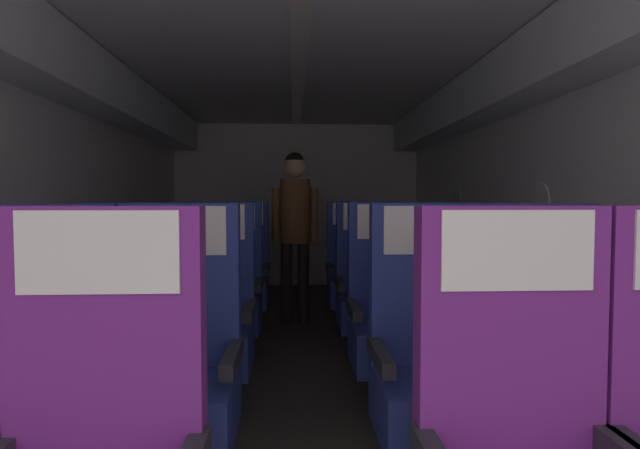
% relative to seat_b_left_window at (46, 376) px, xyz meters
% --- Properties ---
extents(ground, '(3.54, 7.52, 0.02)m').
position_rel_seat_b_left_window_xyz_m(ground, '(1.00, 1.40, -0.49)').
color(ground, '#3D3833').
extents(fuselage_shell, '(3.42, 7.17, 2.24)m').
position_rel_seat_b_left_window_xyz_m(fuselage_shell, '(1.00, 1.67, 1.13)').
color(fuselage_shell, silver).
rests_on(fuselage_shell, ground).
extents(seat_b_left_window, '(0.51, 0.46, 1.15)m').
position_rel_seat_b_left_window_xyz_m(seat_b_left_window, '(0.00, 0.00, 0.00)').
color(seat_b_left_window, '#38383D').
rests_on(seat_b_left_window, ground).
extents(seat_b_left_aisle, '(0.51, 0.46, 1.15)m').
position_rel_seat_b_left_window_xyz_m(seat_b_left_aisle, '(0.49, 0.02, 0.00)').
color(seat_b_left_aisle, '#38383D').
rests_on(seat_b_left_aisle, ground).
extents(seat_b_right_aisle, '(0.51, 0.46, 1.15)m').
position_rel_seat_b_left_window_xyz_m(seat_b_right_aisle, '(2.00, 0.01, 0.00)').
color(seat_b_right_aisle, '#38383D').
rests_on(seat_b_right_aisle, ground).
extents(seat_b_right_window, '(0.51, 0.46, 1.15)m').
position_rel_seat_b_left_window_xyz_m(seat_b_right_window, '(1.52, 0.01, 0.00)').
color(seat_b_right_window, '#38383D').
rests_on(seat_b_right_window, ground).
extents(seat_c_left_window, '(0.51, 0.46, 1.15)m').
position_rel_seat_b_left_window_xyz_m(seat_c_left_window, '(-0.00, 0.85, 0.00)').
color(seat_c_left_window, '#38383D').
rests_on(seat_c_left_window, ground).
extents(seat_c_left_aisle, '(0.51, 0.46, 1.15)m').
position_rel_seat_b_left_window_xyz_m(seat_c_left_aisle, '(0.48, 0.85, 0.00)').
color(seat_c_left_aisle, '#38383D').
rests_on(seat_c_left_aisle, ground).
extents(seat_c_right_aisle, '(0.51, 0.46, 1.15)m').
position_rel_seat_b_left_window_xyz_m(seat_c_right_aisle, '(1.99, 0.87, 0.00)').
color(seat_c_right_aisle, '#38383D').
rests_on(seat_c_right_aisle, ground).
extents(seat_c_right_window, '(0.51, 0.46, 1.15)m').
position_rel_seat_b_left_window_xyz_m(seat_c_right_window, '(1.51, 0.86, 0.00)').
color(seat_c_right_window, '#38383D').
rests_on(seat_c_right_window, ground).
extents(seat_d_left_window, '(0.51, 0.46, 1.15)m').
position_rel_seat_b_left_window_xyz_m(seat_d_left_window, '(-0.00, 1.72, 0.00)').
color(seat_d_left_window, '#38383D').
rests_on(seat_d_left_window, ground).
extents(seat_d_left_aisle, '(0.51, 0.46, 1.15)m').
position_rel_seat_b_left_window_xyz_m(seat_d_left_aisle, '(0.47, 1.71, 0.00)').
color(seat_d_left_aisle, '#38383D').
rests_on(seat_d_left_aisle, ground).
extents(seat_d_right_aisle, '(0.51, 0.46, 1.15)m').
position_rel_seat_b_left_window_xyz_m(seat_d_right_aisle, '(1.98, 1.69, 0.00)').
color(seat_d_right_aisle, '#38383D').
rests_on(seat_d_right_aisle, ground).
extents(seat_d_right_window, '(0.51, 0.46, 1.15)m').
position_rel_seat_b_left_window_xyz_m(seat_d_right_window, '(1.51, 1.72, 0.00)').
color(seat_d_right_window, '#38383D').
rests_on(seat_d_right_window, ground).
extents(seat_e_left_window, '(0.51, 0.46, 1.15)m').
position_rel_seat_b_left_window_xyz_m(seat_e_left_window, '(0.00, 2.57, 0.00)').
color(seat_e_left_window, '#38383D').
rests_on(seat_e_left_window, ground).
extents(seat_e_left_aisle, '(0.51, 0.46, 1.15)m').
position_rel_seat_b_left_window_xyz_m(seat_e_left_aisle, '(0.48, 2.55, 0.00)').
color(seat_e_left_aisle, '#38383D').
rests_on(seat_e_left_aisle, ground).
extents(seat_e_right_aisle, '(0.51, 0.46, 1.15)m').
position_rel_seat_b_left_window_xyz_m(seat_e_right_aisle, '(1.98, 2.55, 0.00)').
color(seat_e_right_aisle, '#38383D').
rests_on(seat_e_right_aisle, ground).
extents(seat_e_right_window, '(0.51, 0.46, 1.15)m').
position_rel_seat_b_left_window_xyz_m(seat_e_right_window, '(1.50, 2.56, 0.00)').
color(seat_e_right_window, '#38383D').
rests_on(seat_e_right_window, ground).
extents(flight_attendant, '(0.43, 0.28, 1.61)m').
position_rel_seat_b_left_window_xyz_m(flight_attendant, '(0.96, 2.82, 0.51)').
color(flight_attendant, black).
rests_on(flight_attendant, ground).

